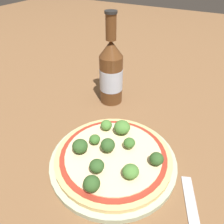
# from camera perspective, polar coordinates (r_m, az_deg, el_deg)

# --- Properties ---
(ground_plane) EXTENTS (3.00, 3.00, 0.00)m
(ground_plane) POSITION_cam_1_polar(r_m,az_deg,el_deg) (0.46, -1.03, -12.43)
(ground_plane) COLOR brown
(plate) EXTENTS (0.25, 0.25, 0.01)m
(plate) POSITION_cam_1_polar(r_m,az_deg,el_deg) (0.46, 0.26, -12.55)
(plate) COLOR #A3B293
(plate) RESTS_ON ground_plane
(pizza) EXTENTS (0.23, 0.23, 0.01)m
(pizza) POSITION_cam_1_polar(r_m,az_deg,el_deg) (0.45, 0.21, -11.60)
(pizza) COLOR tan
(pizza) RESTS_ON plate
(broccoli_floret_0) EXTENTS (0.04, 0.04, 0.03)m
(broccoli_floret_0) POSITION_cam_1_polar(r_m,az_deg,el_deg) (0.47, 3.09, -4.11)
(broccoli_floret_0) COLOR #89A866
(broccoli_floret_0) RESTS_ON pizza
(broccoli_floret_1) EXTENTS (0.03, 0.03, 0.03)m
(broccoli_floret_1) POSITION_cam_1_polar(r_m,az_deg,el_deg) (0.40, 4.91, -15.21)
(broccoli_floret_1) COLOR #89A866
(broccoli_floret_1) RESTS_ON pizza
(broccoli_floret_2) EXTENTS (0.03, 0.03, 0.03)m
(broccoli_floret_2) POSITION_cam_1_polar(r_m,az_deg,el_deg) (0.43, -0.64, -8.73)
(broccoli_floret_2) COLOR #89A866
(broccoli_floret_2) RESTS_ON pizza
(broccoli_floret_3) EXTENTS (0.02, 0.02, 0.02)m
(broccoli_floret_3) POSITION_cam_1_polar(r_m,az_deg,el_deg) (0.44, 4.56, -8.04)
(broccoli_floret_3) COLOR #89A866
(broccoli_floret_3) RESTS_ON pizza
(broccoli_floret_4) EXTENTS (0.03, 0.03, 0.03)m
(broccoli_floret_4) POSITION_cam_1_polar(r_m,az_deg,el_deg) (0.42, 11.57, -11.89)
(broccoli_floret_4) COLOR #89A866
(broccoli_floret_4) RESTS_ON pizza
(broccoli_floret_5) EXTENTS (0.03, 0.03, 0.03)m
(broccoli_floret_5) POSITION_cam_1_polar(r_m,az_deg,el_deg) (0.44, -8.34, -8.80)
(broccoli_floret_5) COLOR #89A866
(broccoli_floret_5) RESTS_ON pizza
(broccoli_floret_6) EXTENTS (0.03, 0.03, 0.03)m
(broccoli_floret_6) POSITION_cam_1_polar(r_m,az_deg,el_deg) (0.40, -3.97, -13.86)
(broccoli_floret_6) COLOR #89A866
(broccoli_floret_6) RESTS_ON pizza
(broccoli_floret_7) EXTENTS (0.02, 0.02, 0.02)m
(broccoli_floret_7) POSITION_cam_1_polar(r_m,az_deg,el_deg) (0.45, -4.52, -7.12)
(broccoli_floret_7) COLOR #89A866
(broccoli_floret_7) RESTS_ON pizza
(broccoli_floret_8) EXTENTS (0.03, 0.03, 0.02)m
(broccoli_floret_8) POSITION_cam_1_polar(r_m,az_deg,el_deg) (0.49, -1.50, -3.42)
(broccoli_floret_8) COLOR #89A866
(broccoli_floret_8) RESTS_ON pizza
(broccoli_floret_9) EXTENTS (0.03, 0.03, 0.03)m
(broccoli_floret_9) POSITION_cam_1_polar(r_m,az_deg,el_deg) (0.38, -5.32, -18.14)
(broccoli_floret_9) COLOR #89A866
(broccoli_floret_9) RESTS_ON pizza
(beer_bottle) EXTENTS (0.06, 0.06, 0.24)m
(beer_bottle) POSITION_cam_1_polar(r_m,az_deg,el_deg) (0.59, -0.24, 10.34)
(beer_bottle) COLOR #563319
(beer_bottle) RESTS_ON ground_plane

